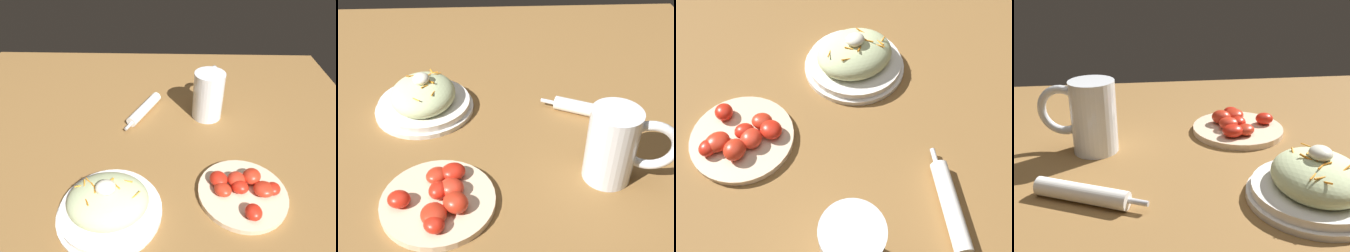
# 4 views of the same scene
# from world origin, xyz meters

# --- Properties ---
(ground_plane) EXTENTS (1.43, 1.43, 0.00)m
(ground_plane) POSITION_xyz_m (0.00, 0.00, 0.00)
(ground_plane) COLOR olive
(salad_plate) EXTENTS (0.23, 0.23, 0.10)m
(salad_plate) POSITION_xyz_m (0.04, 0.15, 0.03)
(salad_plate) COLOR white
(salad_plate) RESTS_ON ground_plane
(napkin_roll) EXTENTS (0.11, 0.19, 0.03)m
(napkin_roll) POSITION_xyz_m (-0.00, -0.24, 0.02)
(napkin_roll) COLOR white
(napkin_roll) RESTS_ON ground_plane
(tomato_plate) EXTENTS (0.21, 0.21, 0.05)m
(tomato_plate) POSITION_xyz_m (-0.26, 0.09, 0.01)
(tomato_plate) COLOR beige
(tomato_plate) RESTS_ON ground_plane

